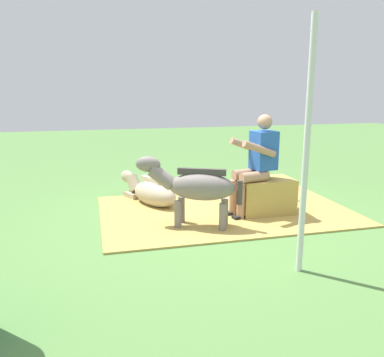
{
  "coord_description": "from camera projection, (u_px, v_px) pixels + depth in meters",
  "views": [
    {
      "loc": [
        1.54,
        4.93,
        1.74
      ],
      "look_at": [
        0.27,
        -0.08,
        0.55
      ],
      "focal_mm": 37.43,
      "sensor_mm": 36.0,
      "label": 1
    }
  ],
  "objects": [
    {
      "name": "ground_plane",
      "position": [
        213.0,
        218.0,
        5.41
      ],
      "size": [
        24.0,
        24.0,
        0.0
      ],
      "primitive_type": "plane",
      "color": "#568442"
    },
    {
      "name": "hay_patch",
      "position": [
        225.0,
        211.0,
        5.71
      ],
      "size": [
        3.48,
        2.26,
        0.02
      ],
      "primitive_type": "cube",
      "color": "tan",
      "rests_on": "ground"
    },
    {
      "name": "hay_bale",
      "position": [
        265.0,
        196.0,
        5.56
      ],
      "size": [
        0.74,
        0.48,
        0.5
      ],
      "primitive_type": "cube",
      "color": "tan",
      "rests_on": "ground"
    },
    {
      "name": "person_seated",
      "position": [
        256.0,
        160.0,
        5.38
      ],
      "size": [
        0.7,
        0.49,
        1.38
      ],
      "color": "tan",
      "rests_on": "ground"
    },
    {
      "name": "pony_standing",
      "position": [
        194.0,
        186.0,
        4.96
      ],
      "size": [
        1.26,
        0.75,
        0.89
      ],
      "color": "slate",
      "rests_on": "ground"
    },
    {
      "name": "pony_lying",
      "position": [
        151.0,
        192.0,
        6.02
      ],
      "size": [
        0.86,
        1.31,
        0.42
      ],
      "color": "tan",
      "rests_on": "ground"
    },
    {
      "name": "soda_bottle",
      "position": [
        293.0,
        193.0,
        6.16
      ],
      "size": [
        0.07,
        0.07,
        0.29
      ],
      "color": "#197233",
      "rests_on": "ground"
    },
    {
      "name": "tent_pole_left",
      "position": [
        306.0,
        150.0,
        3.62
      ],
      "size": [
        0.06,
        0.06,
        2.36
      ],
      "primitive_type": "cylinder",
      "color": "silver",
      "rests_on": "ground"
    }
  ]
}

